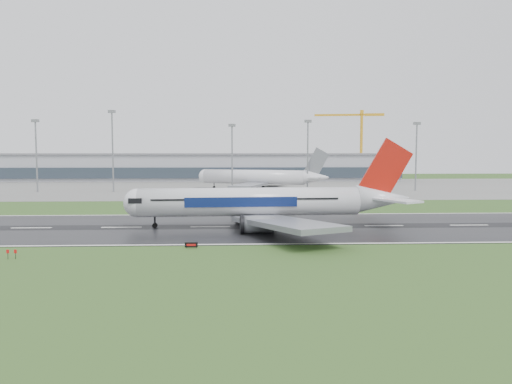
{
  "coord_description": "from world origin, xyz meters",
  "views": [
    {
      "loc": [
        25.61,
        -113.86,
        17.38
      ],
      "look_at": [
        30.93,
        12.0,
        7.0
      ],
      "focal_mm": 35.4,
      "sensor_mm": 36.0,
      "label": 1
    }
  ],
  "objects": [
    {
      "name": "parked_airliner",
      "position": [
        36.38,
        109.51,
        9.02
      ],
      "size": [
        76.84,
        74.34,
        17.88
      ],
      "primitive_type": null,
      "rotation": [
        0.0,
        0.0,
        -0.35
      ],
      "color": "silver",
      "rests_on": "apron"
    },
    {
      "name": "floodmast_4",
      "position": [
        56.66,
        100.0,
        14.58
      ],
      "size": [
        0.64,
        0.64,
        29.16
      ],
      "primitive_type": "cylinder",
      "color": "gray",
      "rests_on": "ground"
    },
    {
      "name": "runway_sign",
      "position": [
        17.81,
        -24.61,
        0.52
      ],
      "size": [
        2.31,
        0.33,
        1.04
      ],
      "primitive_type": null,
      "rotation": [
        0.0,
        0.0,
        -0.03
      ],
      "color": "black",
      "rests_on": "ground"
    },
    {
      "name": "apron",
      "position": [
        0.0,
        125.0,
        0.04
      ],
      "size": [
        400.0,
        130.0,
        0.08
      ],
      "primitive_type": "cube",
      "color": "slate",
      "rests_on": "ground"
    },
    {
      "name": "ground",
      "position": [
        0.0,
        0.0,
        0.0
      ],
      "size": [
        520.0,
        520.0,
        0.0
      ],
      "primitive_type": "plane",
      "color": "#2A4C1B",
      "rests_on": "ground"
    },
    {
      "name": "floodmast_5",
      "position": [
        103.54,
        100.0,
        14.17
      ],
      "size": [
        0.64,
        0.64,
        28.34
      ],
      "primitive_type": "cylinder",
      "color": "gray",
      "rests_on": "ground"
    },
    {
      "name": "terminal",
      "position": [
        0.0,
        185.0,
        7.5
      ],
      "size": [
        240.0,
        36.0,
        15.0
      ],
      "primitive_type": "cube",
      "color": "#90929B",
      "rests_on": "ground"
    },
    {
      "name": "runway",
      "position": [
        0.0,
        0.0,
        0.05
      ],
      "size": [
        400.0,
        45.0,
        0.1
      ],
      "primitive_type": "cube",
      "color": "black",
      "rests_on": "ground"
    },
    {
      "name": "floodmast_2",
      "position": [
        -25.42,
        100.0,
        16.48
      ],
      "size": [
        0.64,
        0.64,
        32.96
      ],
      "primitive_type": "cylinder",
      "color": "gray",
      "rests_on": "ground"
    },
    {
      "name": "main_airliner",
      "position": [
        33.58,
        0.01,
        9.74
      ],
      "size": [
        68.36,
        65.41,
        19.27
      ],
      "primitive_type": null,
      "rotation": [
        0.0,
        0.0,
        0.05
      ],
      "color": "silver",
      "rests_on": "runway"
    },
    {
      "name": "tower_crane",
      "position": [
        104.91,
        200.0,
        21.31
      ],
      "size": [
        42.77,
        9.89,
        42.62
      ],
      "primitive_type": null,
      "rotation": [
        0.0,
        0.0,
        -0.18
      ],
      "color": "gold",
      "rests_on": "ground"
    },
    {
      "name": "floodmast_1",
      "position": [
        -56.88,
        100.0,
        14.54
      ],
      "size": [
        0.64,
        0.64,
        29.09
      ],
      "primitive_type": "cylinder",
      "color": "gray",
      "rests_on": "ground"
    },
    {
      "name": "floodmast_3",
      "position": [
        24.51,
        100.0,
        13.69
      ],
      "size": [
        0.64,
        0.64,
        27.38
      ],
      "primitive_type": "cylinder",
      "color": "gray",
      "rests_on": "ground"
    }
  ]
}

